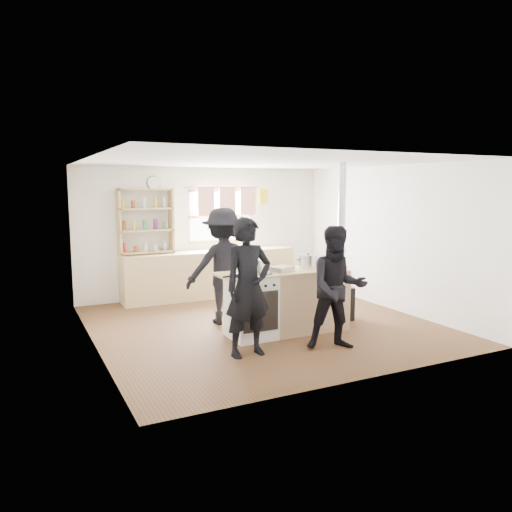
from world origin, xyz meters
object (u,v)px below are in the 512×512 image
person_near_left (248,287)px  skillet_greens (245,274)px  stockpot_stove (254,266)px  stockpot_counter (308,261)px  cooking_island (288,301)px  bread_board (336,264)px  thermos (249,241)px  roast_tray (282,269)px  person_near_right (337,288)px  flue_heater (340,280)px  person_far (223,266)px

person_near_left → skillet_greens: bearing=65.7°
stockpot_stove → skillet_greens: bearing=-136.3°
skillet_greens → stockpot_counter: size_ratio=1.26×
skillet_greens → person_near_left: (-0.17, -0.47, -0.08)m
cooking_island → bread_board: size_ratio=6.40×
thermos → roast_tray: thermos is taller
person_near_left → bread_board: bearing=13.0°
person_near_right → person_near_left: bearing=-173.7°
stockpot_stove → flue_heater: (1.60, 0.15, -0.37)m
skillet_greens → bread_board: (1.56, 0.08, 0.02)m
stockpot_counter → bread_board: (0.40, -0.15, -0.05)m
cooking_island → roast_tray: 0.53m
skillet_greens → stockpot_counter: stockpot_counter is taller
person_near_left → person_near_right: person_near_left is taller
bread_board → person_far: person_far is taller
cooking_island → person_near_left: 1.21m
stockpot_counter → bread_board: stockpot_counter is taller
bread_board → roast_tray: bearing=177.8°
person_near_left → person_far: (0.31, 1.57, 0.02)m
flue_heater → skillet_greens: bearing=-167.5°
thermos → person_near_right: 3.73m
thermos → person_near_left: (-1.63, -3.41, -0.17)m
cooking_island → stockpot_counter: bearing=9.7°
person_far → roast_tray: bearing=122.2°
stockpot_stove → bread_board: size_ratio=0.80×
roast_tray → person_far: bearing=116.8°
skillet_greens → stockpot_stove: size_ratio=1.52×
skillet_greens → person_near_right: person_near_right is taller
flue_heater → person_near_left: size_ratio=1.42×
skillet_greens → stockpot_counter: bearing=11.5°
cooking_island → stockpot_stove: (-0.50, 0.09, 0.55)m
flue_heater → person_far: flue_heater is taller
roast_tray → person_near_left: size_ratio=0.22×
stockpot_counter → person_far: person_far is taller
thermos → bread_board: 2.86m
roast_tray → flue_heater: bearing=13.6°
flue_heater → person_near_right: 1.47m
thermos → cooking_island: bearing=-104.0°
person_near_right → bread_board: bearing=75.5°
roast_tray → person_far: 1.10m
thermos → stockpot_stove: thermos is taller
bread_board → flue_heater: (0.32, 0.34, -0.34)m
flue_heater → stockpot_stove: bearing=-174.5°
roast_tray → bread_board: (0.92, -0.04, 0.01)m
skillet_greens → flue_heater: 1.95m
stockpot_counter → person_near_right: person_near_right is taller
stockpot_stove → person_near_left: person_near_left is taller
person_near_right → person_far: bearing=134.5°
skillet_greens → thermos: bearing=63.5°
thermos → skillet_greens: thermos is taller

